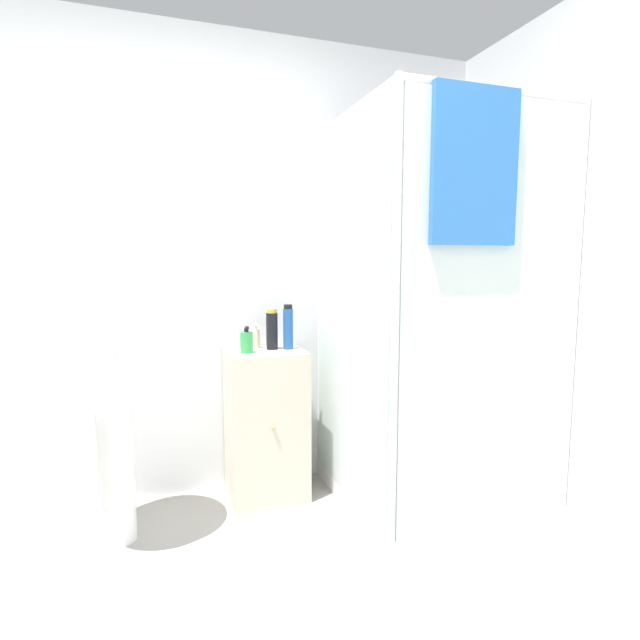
# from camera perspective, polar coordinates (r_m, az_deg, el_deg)

# --- Properties ---
(wall_back) EXTENTS (6.40, 0.06, 2.50)m
(wall_back) POSITION_cam_1_polar(r_m,az_deg,el_deg) (2.79, -14.49, 5.76)
(wall_back) COLOR silver
(wall_back) RESTS_ON ground_plane
(shower_enclosure) EXTENTS (0.96, 0.99, 2.01)m
(shower_enclosure) POSITION_cam_1_polar(r_m,az_deg,el_deg) (2.67, 12.22, -9.80)
(shower_enclosure) COLOR white
(shower_enclosure) RESTS_ON ground_plane
(vanity_cabinet) EXTENTS (0.41, 0.35, 0.81)m
(vanity_cabinet) POSITION_cam_1_polar(r_m,az_deg,el_deg) (2.79, -6.18, -11.74)
(vanity_cabinet) COLOR beige
(vanity_cabinet) RESTS_ON ground_plane
(sink) EXTENTS (0.51, 0.51, 0.97)m
(sink) POSITION_cam_1_polar(r_m,az_deg,el_deg) (2.46, -22.56, -9.12)
(sink) COLOR white
(sink) RESTS_ON ground_plane
(soap_dispenser) EXTENTS (0.07, 0.07, 0.14)m
(soap_dispenser) POSITION_cam_1_polar(r_m,az_deg,el_deg) (2.63, -8.40, -2.51)
(soap_dispenser) COLOR green
(soap_dispenser) RESTS_ON vanity_cabinet
(shampoo_bottle_tall_black) EXTENTS (0.06, 0.06, 0.22)m
(shampoo_bottle_tall_black) POSITION_cam_1_polar(r_m,az_deg,el_deg) (2.71, -5.52, -1.10)
(shampoo_bottle_tall_black) COLOR black
(shampoo_bottle_tall_black) RESTS_ON vanity_cabinet
(shampoo_bottle_blue) EXTENTS (0.05, 0.05, 0.24)m
(shampoo_bottle_blue) POSITION_cam_1_polar(r_m,az_deg,el_deg) (2.71, -3.66, -0.85)
(shampoo_bottle_blue) COLOR #1E4C93
(shampoo_bottle_blue) RESTS_ON vanity_cabinet
(lotion_bottle_white) EXTENTS (0.05, 0.05, 0.14)m
(lotion_bottle_white) POSITION_cam_1_polar(r_m,az_deg,el_deg) (2.76, -7.37, -2.08)
(lotion_bottle_white) COLOR beige
(lotion_bottle_white) RESTS_ON vanity_cabinet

